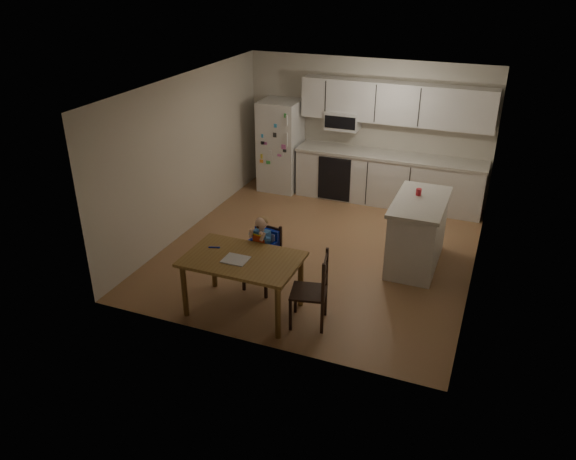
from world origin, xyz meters
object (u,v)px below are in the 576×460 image
(refrigerator, at_px, (281,146))
(kitchen_island, at_px, (417,232))
(red_cup, at_px, (419,192))
(dining_table, at_px, (243,265))
(chair_side, at_px, (317,286))
(chair_booster, at_px, (264,245))

(refrigerator, xyz_separation_m, kitchen_island, (2.97, -2.05, -0.34))
(red_cup, bearing_deg, dining_table, -128.14)
(refrigerator, distance_m, chair_side, 4.54)
(kitchen_island, bearing_deg, dining_table, -131.48)
(dining_table, xyz_separation_m, chair_side, (0.94, 0.07, -0.12))
(kitchen_island, xyz_separation_m, dining_table, (-1.79, -2.03, 0.15))
(dining_table, xyz_separation_m, chair_booster, (0.01, 0.61, -0.02))
(kitchen_island, xyz_separation_m, chair_booster, (-1.78, -1.41, 0.13))
(chair_booster, bearing_deg, chair_side, -19.65)
(refrigerator, bearing_deg, dining_table, -73.81)
(kitchen_island, bearing_deg, red_cup, 111.02)
(red_cup, xyz_separation_m, dining_table, (-1.73, -2.20, -0.40))
(red_cup, relative_size, chair_booster, 0.09)
(dining_table, distance_m, chair_side, 0.95)
(refrigerator, height_order, chair_booster, refrigerator)
(red_cup, xyz_separation_m, chair_side, (-0.78, -2.13, -0.52))
(chair_booster, bearing_deg, dining_table, -80.22)
(red_cup, height_order, dining_table, red_cup)
(red_cup, relative_size, chair_side, 0.10)
(red_cup, distance_m, dining_table, 2.82)
(kitchen_island, relative_size, chair_booster, 1.29)
(refrigerator, height_order, chair_side, refrigerator)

